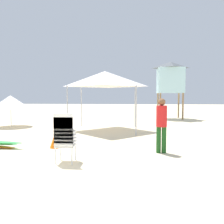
{
  "coord_description": "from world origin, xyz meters",
  "views": [
    {
      "loc": [
        2.05,
        -5.05,
        1.76
      ],
      "look_at": [
        1.47,
        2.28,
        1.24
      ],
      "focal_mm": 39.21,
      "sensor_mm": 36.0,
      "label": 1
    }
  ],
  "objects": [
    {
      "name": "popup_canopy",
      "position": [
        0.77,
        6.9,
        2.52
      ],
      "size": [
        3.04,
        3.04,
        2.9
      ],
      "color": "#B2B2B7",
      "rests_on": "ground"
    },
    {
      "name": "stacked_plastic_chairs",
      "position": [
        0.36,
        1.0,
        0.74
      ],
      "size": [
        0.48,
        0.48,
        1.29
      ],
      "color": "white",
      "rests_on": "ground"
    },
    {
      "name": "lifeguard_near_left",
      "position": [
        2.96,
        2.34,
        0.95
      ],
      "size": [
        0.32,
        0.32,
        1.65
      ],
      "color": "#194C19",
      "rests_on": "ground"
    },
    {
      "name": "beach_umbrella_left",
      "position": [
        -4.54,
        7.85,
        1.36
      ],
      "size": [
        2.04,
        2.04,
        1.72
      ],
      "color": "beige",
      "rests_on": "ground"
    },
    {
      "name": "ground",
      "position": [
        0.0,
        0.0,
        0.0
      ],
      "size": [
        80.0,
        80.0,
        0.0
      ],
      "primitive_type": "plane",
      "color": "beige"
    },
    {
      "name": "traffic_cone_near",
      "position": [
        -0.45,
        2.78,
        0.26
      ],
      "size": [
        0.36,
        0.36,
        0.52
      ],
      "primitive_type": "cone",
      "color": "orange",
      "rests_on": "ground"
    },
    {
      "name": "lifeguard_tower",
      "position": [
        4.87,
        13.08,
        3.01
      ],
      "size": [
        1.98,
        1.98,
        4.13
      ],
      "color": "olive",
      "rests_on": "ground"
    }
  ]
}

